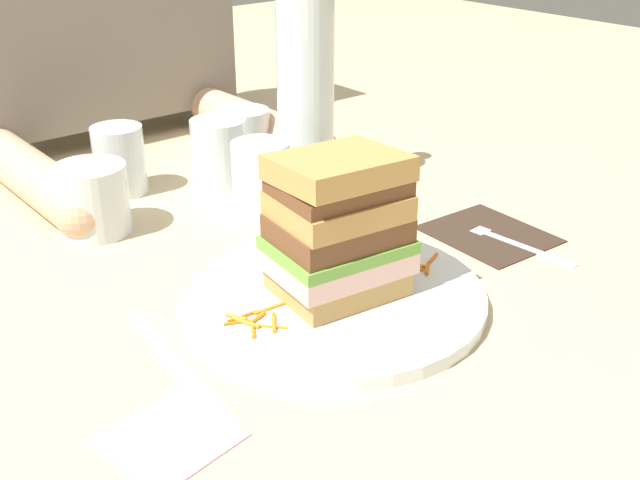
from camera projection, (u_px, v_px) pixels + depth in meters
ground_plane at (333, 301)px, 0.73m from camera, size 3.00×3.00×0.00m
main_plate at (340, 295)px, 0.72m from camera, size 0.28×0.28×0.01m
sandwich at (341, 226)px, 0.69m from camera, size 0.13×0.10×0.14m
carrot_shred_0 at (243, 316)px, 0.67m from camera, size 0.03×0.00×0.00m
carrot_shred_1 at (238, 322)px, 0.67m from camera, size 0.02×0.01×0.00m
carrot_shred_2 at (260, 319)px, 0.67m from camera, size 0.02×0.01×0.00m
carrot_shred_3 at (274, 323)px, 0.66m from camera, size 0.02×0.03×0.00m
carrot_shred_4 at (253, 330)px, 0.65m from camera, size 0.01×0.02×0.00m
carrot_shred_5 at (270, 326)px, 0.66m from camera, size 0.02×0.02×0.00m
carrot_shred_6 at (249, 325)px, 0.66m from camera, size 0.01×0.03×0.00m
carrot_shred_7 at (270, 308)px, 0.69m from camera, size 0.03×0.01×0.00m
carrot_shred_8 at (236, 317)px, 0.67m from camera, size 0.01×0.02×0.00m
carrot_shred_9 at (398, 258)px, 0.77m from camera, size 0.03×0.01×0.00m
carrot_shred_10 at (415, 264)px, 0.76m from camera, size 0.01×0.03×0.00m
carrot_shred_11 at (433, 258)px, 0.77m from camera, size 0.02×0.01×0.00m
carrot_shred_12 at (427, 269)px, 0.75m from camera, size 0.02×0.02×0.00m
carrot_shred_13 at (409, 264)px, 0.76m from camera, size 0.02×0.03×0.00m
carrot_shred_14 at (412, 272)px, 0.75m from camera, size 0.03×0.02×0.00m
napkin_dark at (486, 233)px, 0.86m from camera, size 0.12×0.13×0.00m
fork at (504, 236)px, 0.84m from camera, size 0.03×0.17×0.00m
knife at (183, 371)px, 0.62m from camera, size 0.04×0.20×0.00m
juice_glass at (261, 182)px, 0.90m from camera, size 0.07×0.07×0.09m
water_bottle at (306, 79)px, 0.93m from camera, size 0.07×0.07×0.31m
empty_tumbler_0 at (219, 153)px, 0.97m from camera, size 0.07×0.07×0.09m
empty_tumbler_1 at (93, 199)px, 0.85m from camera, size 0.08×0.08×0.08m
empty_tumbler_2 at (119, 160)px, 0.95m from camera, size 0.06×0.06×0.08m
empty_tumbler_3 at (244, 135)px, 1.06m from camera, size 0.07×0.07×0.07m
napkin_pink at (169, 437)px, 0.55m from camera, size 0.09×0.09×0.00m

